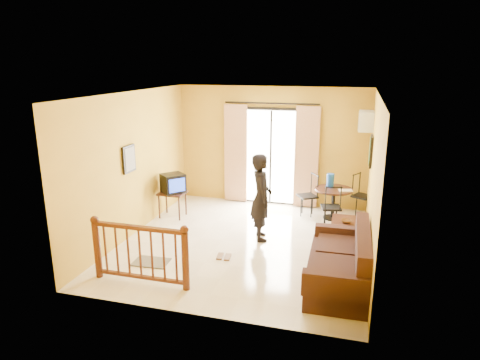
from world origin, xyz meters
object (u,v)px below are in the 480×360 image
(television, at_px, (173,183))
(coffee_table, at_px, (345,230))
(dining_table, at_px, (334,195))
(sofa, at_px, (342,266))
(standing_person, at_px, (261,197))

(television, distance_m, coffee_table, 3.79)
(television, relative_size, dining_table, 0.75)
(coffee_table, xyz_separation_m, sofa, (0.01, -1.61, 0.06))
(coffee_table, distance_m, standing_person, 1.69)
(dining_table, xyz_separation_m, sofa, (0.32, -2.97, -0.19))
(dining_table, height_order, coffee_table, dining_table)
(dining_table, bearing_deg, standing_person, -130.46)
(coffee_table, height_order, sofa, sofa)
(dining_table, distance_m, standing_person, 1.99)
(sofa, bearing_deg, standing_person, 136.36)
(coffee_table, bearing_deg, dining_table, 103.08)
(coffee_table, xyz_separation_m, standing_person, (-1.59, -0.14, 0.56))
(dining_table, bearing_deg, sofa, -83.76)
(coffee_table, bearing_deg, sofa, -89.65)
(coffee_table, height_order, standing_person, standing_person)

